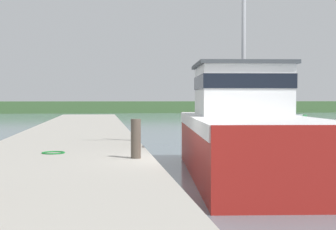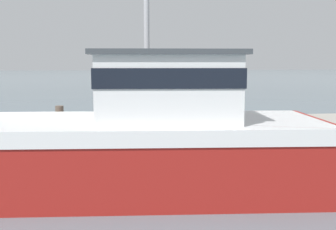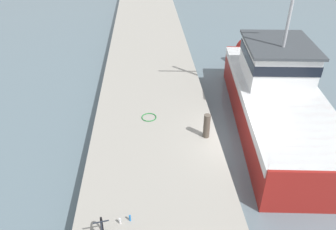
% 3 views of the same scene
% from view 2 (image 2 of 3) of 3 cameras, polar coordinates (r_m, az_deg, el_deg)
% --- Properties ---
extents(ground_plane, '(320.00, 320.00, 0.00)m').
position_cam_2_polar(ground_plane, '(13.48, -15.80, -7.47)').
color(ground_plane, slate).
extents(dock_pier, '(5.26, 80.00, 0.84)m').
position_cam_2_polar(dock_pier, '(16.80, -14.33, -3.07)').
color(dock_pier, '#A39E93').
rests_on(dock_pier, ground_plane).
extents(fishing_boat_main, '(4.62, 12.75, 8.40)m').
position_cam_2_polar(fishing_boat_main, '(10.85, -4.04, -3.18)').
color(fishing_boat_main, maroon).
rests_on(fishing_boat_main, ground_plane).
extents(mooring_post, '(0.27, 0.27, 1.06)m').
position_cam_2_polar(mooring_post, '(14.54, -14.45, -0.86)').
color(mooring_post, '#51473D').
rests_on(mooring_post, dock_pier).
extents(hose_coil, '(0.67, 0.67, 0.04)m').
position_cam_2_polar(hose_coil, '(16.84, -8.20, -1.39)').
color(hose_coil, '#197A2D').
rests_on(hose_coil, dock_pier).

